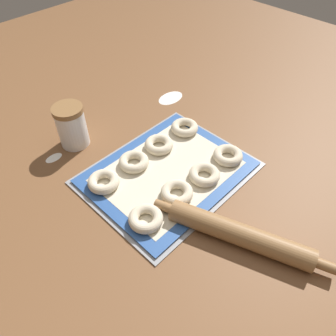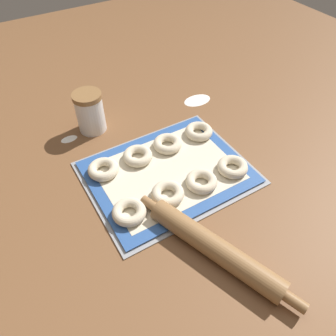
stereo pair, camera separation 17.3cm
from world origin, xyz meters
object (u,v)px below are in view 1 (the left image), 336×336
(bagel_front_far_left, at_px, (146,219))
(flour_canister, at_px, (72,126))
(bagel_front_mid_right, at_px, (204,175))
(baking_tray, at_px, (168,173))
(bagel_front_far_right, at_px, (228,155))
(bagel_front_mid_left, at_px, (177,193))
(bagel_back_far_left, at_px, (104,182))
(bagel_back_mid_right, at_px, (159,145))
(bagel_back_mid_left, at_px, (134,162))
(bagel_back_far_right, at_px, (185,128))
(rolling_pin, at_px, (239,234))

(bagel_front_far_left, xyz_separation_m, flour_canister, (0.06, 0.40, 0.05))
(bagel_front_mid_right, relative_size, flour_canister, 0.64)
(baking_tray, distance_m, bagel_front_far_left, 0.19)
(bagel_front_far_right, bearing_deg, baking_tray, 150.48)
(bagel_front_mid_left, distance_m, bagel_front_far_right, 0.22)
(bagel_front_far_left, bearing_deg, flour_canister, 81.81)
(flour_canister, bearing_deg, bagel_front_mid_left, -81.27)
(bagel_front_mid_right, relative_size, bagel_front_far_right, 1.00)
(baking_tray, relative_size, bagel_back_far_left, 5.23)
(bagel_back_far_left, bearing_deg, bagel_front_far_right, -29.42)
(bagel_front_far_right, distance_m, bagel_back_far_left, 0.38)
(bagel_back_far_left, bearing_deg, bagel_front_mid_left, -56.81)
(baking_tray, relative_size, bagel_back_mid_right, 5.23)
(bagel_front_far_left, height_order, bagel_front_mid_left, same)
(bagel_front_mid_left, relative_size, bagel_back_mid_left, 1.00)
(bagel_front_far_left, height_order, bagel_back_far_left, same)
(baking_tray, height_order, bagel_front_far_left, bagel_front_far_left)
(bagel_front_far_left, distance_m, bagel_front_mid_right, 0.22)
(bagel_front_far_left, relative_size, bagel_back_far_right, 1.00)
(bagel_front_far_left, bearing_deg, baking_tray, 26.68)
(bagel_front_far_left, bearing_deg, bagel_front_mid_right, -2.32)
(bagel_front_far_left, height_order, rolling_pin, rolling_pin)
(bagel_front_mid_right, distance_m, bagel_back_far_left, 0.29)
(bagel_back_far_left, bearing_deg, bagel_back_mid_right, -0.17)
(bagel_front_mid_right, bearing_deg, baking_tray, 119.92)
(bagel_front_mid_right, bearing_deg, rolling_pin, -116.79)
(bagel_front_far_left, bearing_deg, bagel_front_far_right, -1.56)
(bagel_back_mid_left, bearing_deg, bagel_back_far_left, 179.39)
(bagel_front_far_left, relative_size, rolling_pin, 0.21)
(bagel_back_mid_left, bearing_deg, bagel_back_mid_right, 0.30)
(baking_tray, distance_m, bagel_back_far_right, 0.20)
(bagel_back_mid_right, relative_size, flour_canister, 0.64)
(baking_tray, xyz_separation_m, bagel_front_mid_right, (0.05, -0.09, 0.02))
(baking_tray, relative_size, bagel_front_mid_left, 5.23)
(bagel_front_far_left, relative_size, bagel_back_mid_left, 1.00)
(bagel_front_far_right, relative_size, flour_canister, 0.64)
(bagel_back_mid_left, xyz_separation_m, rolling_pin, (0.01, -0.38, 0.00))
(bagel_front_mid_left, distance_m, flour_canister, 0.41)
(bagel_back_mid_right, height_order, rolling_pin, rolling_pin)
(bagel_front_mid_left, relative_size, bagel_back_far_right, 1.00)
(bagel_back_mid_left, relative_size, rolling_pin, 0.21)
(bagel_front_far_right, xyz_separation_m, rolling_pin, (-0.21, -0.19, 0.00))
(bagel_back_mid_right, xyz_separation_m, rolling_pin, (-0.10, -0.38, 0.00))
(bagel_front_mid_right, height_order, rolling_pin, rolling_pin)
(bagel_front_far_left, bearing_deg, bagel_back_mid_left, 56.73)
(baking_tray, relative_size, bagel_front_mid_right, 5.23)
(bagel_back_mid_right, bearing_deg, bagel_back_mid_left, -179.70)
(bagel_back_far_left, xyz_separation_m, flour_canister, (0.05, 0.22, 0.05))
(bagel_front_far_left, xyz_separation_m, bagel_front_mid_right, (0.22, -0.01, 0.00))
(bagel_front_mid_left, bearing_deg, flour_canister, 98.73)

